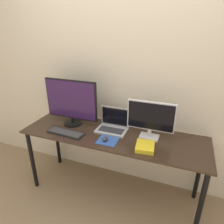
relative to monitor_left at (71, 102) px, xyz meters
The scene contains 10 objects.
ground_plane 1.17m from the monitor_left, 35.43° to the right, with size 12.00×12.00×0.00m, color #8C7051.
wall_back 0.62m from the monitor_left, 30.57° to the left, with size 7.00×0.05×2.50m.
desk 0.61m from the monitor_left, ahead, with size 1.84×0.57×0.74m.
monitor_left is the anchor object (origin of this frame).
monitor_right 0.85m from the monitor_left, ahead, with size 0.44×0.13×0.37m.
laptop 0.50m from the monitor_left, ahead, with size 0.31×0.22×0.22m.
keyboard 0.33m from the monitor_left, 78.33° to the right, with size 0.39×0.14×0.02m.
mousepad 0.59m from the monitor_left, 21.74° to the right, with size 0.19×0.17×0.00m.
mouse 0.56m from the monitor_left, 23.66° to the right, with size 0.05×0.07×0.04m.
book 0.90m from the monitor_left, 12.94° to the right, with size 0.18×0.20×0.04m.
Camera 1 is at (0.61, -1.34, 1.74)m, focal length 32.00 mm.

